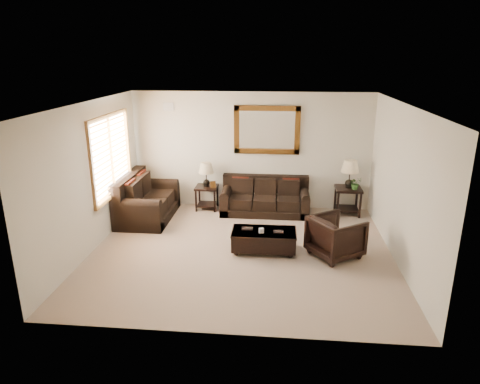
# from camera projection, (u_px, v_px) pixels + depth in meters

# --- Properties ---
(room) EXTENTS (5.51, 5.01, 2.71)m
(room) POSITION_uv_depth(u_px,v_px,m) (241.00, 181.00, 7.54)
(room) COLOR gray
(room) RESTS_ON ground
(window) EXTENTS (0.07, 1.96, 1.66)m
(window) POSITION_uv_depth(u_px,v_px,m) (112.00, 156.00, 8.57)
(window) COLOR white
(window) RESTS_ON room
(mirror) EXTENTS (1.50, 0.06, 1.10)m
(mirror) POSITION_uv_depth(u_px,v_px,m) (267.00, 130.00, 9.69)
(mirror) COLOR #502A10
(mirror) RESTS_ON room
(air_vent) EXTENTS (0.25, 0.02, 0.18)m
(air_vent) POSITION_uv_depth(u_px,v_px,m) (168.00, 107.00, 9.75)
(air_vent) COLOR #999999
(air_vent) RESTS_ON room
(sofa) EXTENTS (1.99, 0.86, 0.82)m
(sofa) POSITION_uv_depth(u_px,v_px,m) (265.00, 200.00, 9.82)
(sofa) COLOR black
(sofa) RESTS_ON room
(loveseat) EXTENTS (1.04, 1.74, 0.98)m
(loveseat) POSITION_uv_depth(u_px,v_px,m) (145.00, 202.00, 9.46)
(loveseat) COLOR black
(loveseat) RESTS_ON room
(end_table_left) EXTENTS (0.51, 0.51, 1.12)m
(end_table_left) POSITION_uv_depth(u_px,v_px,m) (206.00, 179.00, 9.91)
(end_table_left) COLOR black
(end_table_left) RESTS_ON room
(end_table_right) EXTENTS (0.57, 0.57, 1.26)m
(end_table_right) POSITION_uv_depth(u_px,v_px,m) (349.00, 179.00, 9.56)
(end_table_right) COLOR black
(end_table_right) RESTS_ON room
(coffee_table) EXTENTS (1.18, 0.65, 0.50)m
(coffee_table) POSITION_uv_depth(u_px,v_px,m) (264.00, 238.00, 7.88)
(coffee_table) COLOR black
(coffee_table) RESTS_ON room
(armchair) EXTENTS (1.07, 1.08, 0.82)m
(armchair) POSITION_uv_depth(u_px,v_px,m) (336.00, 235.00, 7.64)
(armchair) COLOR black
(armchair) RESTS_ON floor
(potted_plant) EXTENTS (0.33, 0.35, 0.22)m
(potted_plant) POSITION_uv_depth(u_px,v_px,m) (355.00, 185.00, 9.48)
(potted_plant) COLOR #29521C
(potted_plant) RESTS_ON end_table_right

